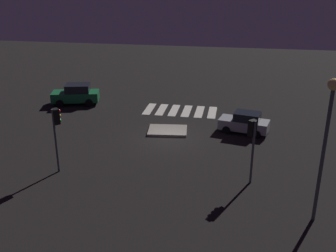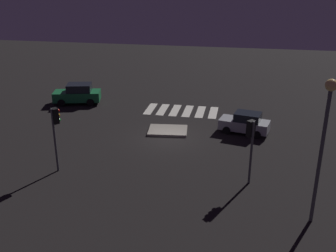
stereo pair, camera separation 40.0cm
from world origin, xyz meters
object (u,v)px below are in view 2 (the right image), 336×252
Objects in this scene: traffic_island at (168,130)px; traffic_light_north at (56,124)px; traffic_light_west at (251,136)px; car_green at (78,94)px; car_silver at (245,123)px; street_lamp at (325,128)px.

traffic_island is 9.88m from traffic_light_north.
car_green is at bearing 5.85° from traffic_light_west.
traffic_light_west is (-6.15, 7.02, 2.88)m from traffic_island.
traffic_island is at bearing 136.94° from car_green.
car_green is 16.35m from car_silver.
street_lamp is (-3.42, 11.31, 4.22)m from car_silver.
traffic_light_north is at bearing 49.21° from car_silver.
street_lamp reaches higher than traffic_island.
traffic_light_west reaches higher than car_silver.
traffic_island is 0.78× the size of traffic_light_north.
traffic_island is at bearing -4.79° from traffic_light_west.
traffic_light_north is (11.38, 8.54, 2.31)m from car_silver.
car_silver is 0.55× the size of street_lamp.
street_lamp is at bearing 131.83° from traffic_island.
street_lamp reaches higher than traffic_light_north.
car_silver is at bearing 149.92° from car_green.
traffic_island is 14.84m from street_lamp.
car_silver is at bearing -171.46° from traffic_island.
traffic_island is 9.77m from traffic_light_west.
car_green is 1.13× the size of traffic_light_north.
car_silver is 14.42m from traffic_light_north.
street_lamp is (-19.10, 15.91, 4.10)m from car_green.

